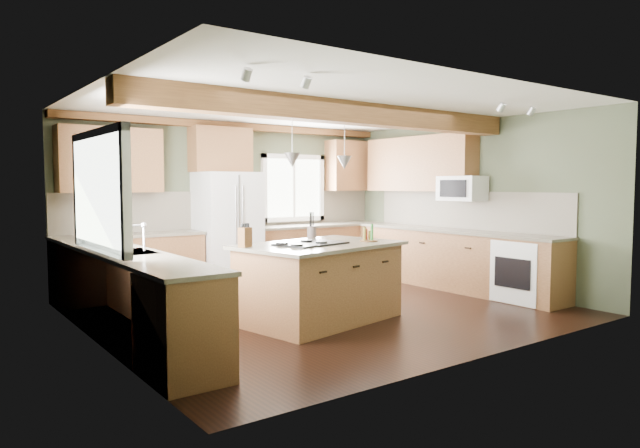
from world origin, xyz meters
TOP-DOWN VIEW (x-y plane):
  - floor at (0.00, 0.00)m, footprint 5.60×5.60m
  - ceiling at (0.00, 0.00)m, footprint 5.60×5.60m
  - wall_back at (0.00, 2.50)m, footprint 5.60×0.00m
  - wall_left at (-2.80, 0.00)m, footprint 0.00×5.00m
  - wall_right at (2.80, 0.00)m, footprint 0.00×5.00m
  - ceiling_beam at (0.00, -0.43)m, footprint 5.55×0.26m
  - soffit_trim at (0.00, 2.40)m, footprint 5.55×0.20m
  - backsplash_back at (0.00, 2.48)m, footprint 5.58×0.03m
  - backsplash_right at (2.78, 0.05)m, footprint 0.03×3.70m
  - base_cab_back_left at (-1.79, 2.20)m, footprint 2.02×0.60m
  - counter_back_left at (-1.79, 2.20)m, footprint 2.06×0.64m
  - base_cab_back_right at (1.49, 2.20)m, footprint 2.62×0.60m
  - counter_back_right at (1.49, 2.20)m, footprint 2.66×0.64m
  - base_cab_left at (-2.50, 0.05)m, footprint 0.60×3.70m
  - counter_left at (-2.50, 0.05)m, footprint 0.64×3.74m
  - base_cab_right at (2.50, 0.05)m, footprint 0.60×3.70m
  - counter_right at (2.50, 0.05)m, footprint 0.64×3.74m
  - upper_cab_back_left at (-1.99, 2.33)m, footprint 1.40×0.35m
  - upper_cab_over_fridge at (-0.30, 2.33)m, footprint 0.96×0.35m
  - upper_cab_right at (2.62, 0.90)m, footprint 0.35×2.20m
  - upper_cab_back_corner at (2.30, 2.33)m, footprint 0.90×0.35m
  - window_left at (-2.78, 0.05)m, footprint 0.04×1.60m
  - window_back at (1.15, 2.48)m, footprint 1.10×0.04m
  - sink at (-2.50, 0.05)m, footprint 0.50×0.65m
  - faucet at (-2.32, 0.05)m, footprint 0.02×0.02m
  - dishwasher at (-2.49, -1.25)m, footprint 0.60×0.60m
  - oven at (2.49, -1.25)m, footprint 0.60×0.72m
  - microwave at (2.58, -0.05)m, footprint 0.40×0.70m
  - pendant_left at (-0.84, -0.52)m, footprint 0.18×0.18m
  - pendant_right at (0.04, -0.35)m, footprint 0.18×0.18m
  - refrigerator at (-0.30, 2.12)m, footprint 0.90×0.74m
  - island at (-0.40, -0.43)m, footprint 1.97×1.42m
  - island_top at (-0.40, -0.43)m, footprint 2.11×1.56m
  - cooktop at (-0.55, -0.46)m, footprint 0.86×0.66m
  - knife_block at (-1.30, -0.27)m, footprint 0.16×0.14m
  - utensil_crock at (-0.11, 0.13)m, footprint 0.16×0.16m
  - bottle_tray at (0.23, -0.58)m, footprint 0.25×0.25m

SIDE VIEW (x-z plane):
  - floor at x=0.00m, z-range 0.00..0.00m
  - dishwasher at x=-2.49m, z-range 0.01..0.85m
  - oven at x=2.49m, z-range 0.01..0.85m
  - base_cab_back_left at x=-1.79m, z-range 0.00..0.88m
  - base_cab_back_right at x=1.49m, z-range 0.00..0.88m
  - base_cab_left at x=-2.50m, z-range 0.00..0.88m
  - base_cab_right at x=2.50m, z-range 0.00..0.88m
  - island at x=-0.40m, z-range 0.00..0.88m
  - counter_back_left at x=-1.79m, z-range 0.88..0.92m
  - counter_back_right at x=1.49m, z-range 0.88..0.92m
  - counter_left at x=-2.50m, z-range 0.88..0.92m
  - counter_right at x=2.50m, z-range 0.88..0.92m
  - refrigerator at x=-0.30m, z-range 0.00..1.80m
  - island_top at x=-0.40m, z-range 0.88..0.92m
  - sink at x=-2.50m, z-range 0.89..0.92m
  - cooktop at x=-0.55m, z-range 0.92..0.94m
  - utensil_crock at x=-0.11m, z-range 0.92..1.07m
  - bottle_tray at x=0.23m, z-range 0.92..1.12m
  - knife_block at x=-1.30m, z-range 0.92..1.14m
  - faucet at x=-2.32m, z-range 0.91..1.19m
  - backsplash_back at x=0.00m, z-range 0.92..1.50m
  - backsplash_right at x=2.78m, z-range 0.92..1.50m
  - wall_back at x=0.00m, z-range -1.50..4.10m
  - wall_left at x=-2.80m, z-range -1.20..3.80m
  - wall_right at x=2.80m, z-range -1.20..3.80m
  - window_back at x=1.15m, z-range 1.05..2.05m
  - window_left at x=-2.78m, z-range 1.02..2.08m
  - microwave at x=2.58m, z-range 1.36..1.74m
  - pendant_left at x=-0.84m, z-range 1.80..1.96m
  - pendant_right at x=0.04m, z-range 1.80..1.96m
  - upper_cab_back_left at x=-1.99m, z-range 1.50..2.40m
  - upper_cab_right at x=2.62m, z-range 1.50..2.40m
  - upper_cab_back_corner at x=2.30m, z-range 1.50..2.40m
  - upper_cab_over_fridge at x=-0.30m, z-range 1.80..2.50m
  - ceiling_beam at x=0.00m, z-range 2.34..2.60m
  - soffit_trim at x=0.00m, z-range 2.49..2.59m
  - ceiling at x=0.00m, z-range 2.60..2.60m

